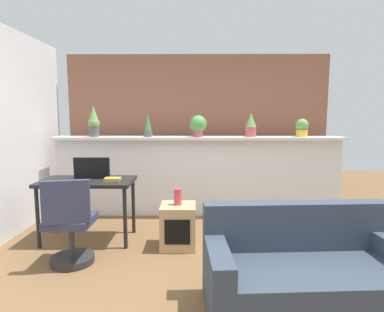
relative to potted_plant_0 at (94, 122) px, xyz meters
name	(u,v)px	position (x,y,z in m)	size (l,w,h in m)	color
ground_plane	(200,280)	(1.54, -1.94, -1.42)	(12.00, 12.00, 0.00)	brown
divider_wall	(198,177)	(1.54, 0.06, -0.84)	(4.27, 0.16, 1.16)	silver
plant_shelf	(198,138)	(1.54, 0.02, -0.24)	(4.27, 0.35, 0.04)	silver
brick_wall_behind	(198,131)	(1.54, 0.66, -0.17)	(4.27, 0.10, 2.50)	#935B47
potted_plant_0	(94,122)	(0.00, 0.00, 0.00)	(0.17, 0.17, 0.46)	#4C4C51
potted_plant_1	(148,126)	(0.80, 0.01, -0.06)	(0.12, 0.12, 0.36)	#4C4C51
potted_plant_2	(198,125)	(1.53, 0.01, -0.05)	(0.25, 0.25, 0.32)	#B7474C
potted_plant_3	(251,125)	(2.32, 0.04, -0.05)	(0.16, 0.16, 0.35)	#B7474C
potted_plant_4	(302,128)	(3.07, 0.03, -0.09)	(0.18, 0.18, 0.27)	gold
desk	(87,187)	(0.19, -0.97, -0.76)	(1.10, 0.60, 0.75)	black
tv_monitor	(92,168)	(0.23, -0.89, -0.54)	(0.44, 0.04, 0.26)	black
office_chair	(70,229)	(0.23, -1.64, -1.04)	(0.48, 0.48, 0.91)	#262628
side_cube_shelf	(178,226)	(1.30, -1.17, -1.17)	(0.40, 0.41, 0.50)	tan
vase_on_shelf	(178,197)	(1.29, -1.16, -0.83)	(0.09, 0.09, 0.19)	#CC3D47
book_on_desk	(113,179)	(0.51, -1.02, -0.66)	(0.19, 0.13, 0.04)	gold
couch	(306,276)	(2.35, -2.38, -1.14)	(1.60, 0.85, 0.80)	#333D4C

